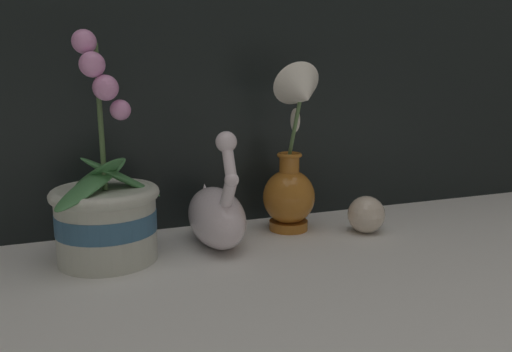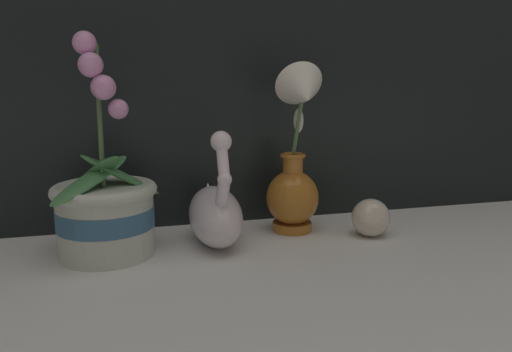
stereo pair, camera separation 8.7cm
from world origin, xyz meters
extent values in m
plane|color=silver|center=(0.00, 0.00, 0.00)|extent=(2.80, 2.80, 0.00)
cylinder|color=beige|center=(-0.22, 0.12, 0.06)|extent=(0.16, 0.16, 0.12)
cylinder|color=#386689|center=(-0.22, 0.12, 0.06)|extent=(0.16, 0.16, 0.03)
torus|color=beige|center=(-0.22, 0.12, 0.11)|extent=(0.17, 0.17, 0.02)
cylinder|color=#4C6B3D|center=(-0.22, 0.12, 0.23)|extent=(0.01, 0.04, 0.22)
ellipsoid|color=#427F47|center=(-0.19, 0.12, 0.13)|extent=(0.13, 0.05, 0.08)
ellipsoid|color=#427F47|center=(-0.23, 0.14, 0.13)|extent=(0.11, 0.17, 0.09)
ellipsoid|color=#427F47|center=(-0.24, 0.10, 0.13)|extent=(0.14, 0.15, 0.06)
sphere|color=#DB8EC6|center=(-0.24, 0.13, 0.34)|extent=(0.04, 0.04, 0.04)
sphere|color=#DB8EC6|center=(-0.23, 0.10, 0.31)|extent=(0.04, 0.04, 0.04)
sphere|color=#DB8EC6|center=(-0.21, 0.10, 0.27)|extent=(0.04, 0.04, 0.04)
sphere|color=#DB8EC6|center=(-0.19, 0.11, 0.24)|extent=(0.03, 0.03, 0.03)
ellipsoid|color=white|center=(-0.04, 0.13, 0.05)|extent=(0.09, 0.18, 0.10)
cone|color=white|center=(-0.04, 0.19, 0.07)|extent=(0.05, 0.06, 0.07)
cylinder|color=white|center=(-0.04, 0.06, 0.11)|extent=(0.02, 0.05, 0.07)
sphere|color=white|center=(-0.04, 0.04, 0.13)|extent=(0.02, 0.02, 0.02)
cylinder|color=white|center=(-0.04, 0.05, 0.16)|extent=(0.02, 0.04, 0.06)
sphere|color=white|center=(-0.04, 0.06, 0.19)|extent=(0.03, 0.03, 0.03)
cylinder|color=#B26B23|center=(0.12, 0.17, 0.01)|extent=(0.07, 0.07, 0.02)
ellipsoid|color=#B26B23|center=(0.12, 0.17, 0.06)|extent=(0.10, 0.10, 0.10)
cylinder|color=#B26B23|center=(0.12, 0.17, 0.13)|extent=(0.04, 0.04, 0.03)
torus|color=#B26B23|center=(0.12, 0.17, 0.15)|extent=(0.05, 0.05, 0.01)
cylinder|color=#567A47|center=(0.12, 0.15, 0.20)|extent=(0.01, 0.05, 0.10)
cone|color=white|center=(0.12, 0.12, 0.26)|extent=(0.09, 0.09, 0.10)
ellipsoid|color=white|center=(0.12, 0.15, 0.21)|extent=(0.02, 0.02, 0.04)
sphere|color=beige|center=(0.25, 0.10, 0.03)|extent=(0.07, 0.07, 0.07)
camera|label=1|loc=(-0.27, -0.68, 0.29)|focal=35.00mm
camera|label=2|loc=(-0.18, -0.70, 0.29)|focal=35.00mm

